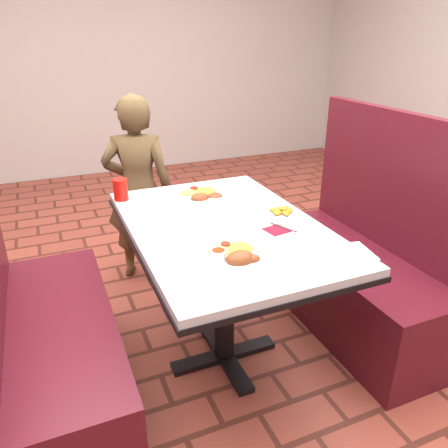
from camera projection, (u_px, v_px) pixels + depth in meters
The scene contains 14 objects.
dining_table at pixel (224, 243), 1.97m from camera, with size 0.81×1.21×0.75m.
booth_bench_left at pixel (48, 346), 1.82m from camera, with size 0.47×1.20×1.17m.
booth_bench_right at pixel (358, 271), 2.39m from camera, with size 0.47×1.20×1.17m.
diner_person at pixel (139, 191), 2.78m from camera, with size 0.44×0.29×1.21m, color brown.
near_dinner_plate at pixel (236, 252), 1.63m from camera, with size 0.25×0.25×0.08m.
far_dinner_plate at pixel (202, 193), 2.23m from camera, with size 0.27×0.27×0.07m.
plantain_plate at pixel (282, 212), 2.03m from camera, with size 0.18×0.18×0.03m.
maroon_napkin at pixel (276, 230), 1.87m from camera, with size 0.09×0.09×0.00m, color maroon.
spoon_utensil at pixel (283, 228), 1.89m from camera, with size 0.01×0.14×0.00m, color silver.
red_tumbler at pixel (121, 189), 2.19m from camera, with size 0.07×0.07×0.11m, color red.
paper_napkin at pixel (345, 254), 1.66m from camera, with size 0.21×0.15×0.01m, color white.
knife_utensil at pixel (242, 260), 1.61m from camera, with size 0.01×0.15×0.00m, color silver.
fork_utensil at pixel (236, 262), 1.60m from camera, with size 0.01×0.15×0.00m, color silver.
lettuce_shreds at pixel (227, 218), 2.00m from camera, with size 0.28×0.32×0.00m, color #9DC64F, non-canonical shape.
Camera 1 is at (-0.69, -1.63, 1.53)m, focal length 35.00 mm.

